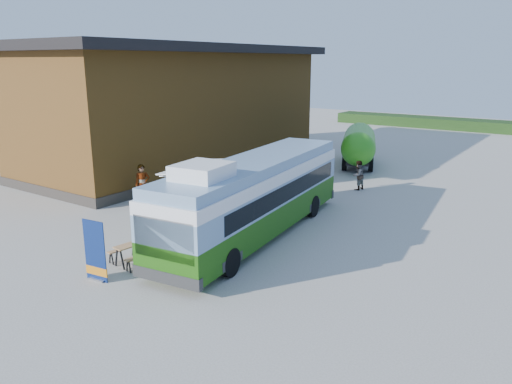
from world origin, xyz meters
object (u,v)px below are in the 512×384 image
Objects in this scene: banner at (95,256)px; picnic_table at (131,249)px; bus at (255,194)px; person_a at (143,184)px; person_b at (358,175)px; slurry_tanker at (359,144)px.

picnic_table is at bearing 87.65° from banner.
banner is at bearing -112.33° from bus.
person_b is at bearing -8.43° from person_a.
person_a is 1.22× the size of person_b.
person_b is (2.06, 14.97, -0.02)m from banner.
bus is 7.42× the size of person_b.
slurry_tanker is (-0.32, 20.49, 0.67)m from banner.
picnic_table is 0.87× the size of person_b.
slurry_tanker is at bearing 91.02° from bus.
slurry_tanker is at bearing -141.54° from person_b.
bus is at bearing -104.47° from slurry_tanker.
picnic_table is at bearing -103.24° from person_a.
banner reaches higher than person_b.
person_a is at bearing 120.63° from banner.
person_b is (2.18, 13.48, 0.25)m from picnic_table.
person_a is (-6.85, 0.65, -0.71)m from bus.
person_b is (0.38, 8.88, -0.88)m from bus.
slurry_tanker reaches higher than picnic_table.
picnic_table is 13.66m from person_b.
person_a is 14.59m from slurry_tanker.
bus is 1.78× the size of slurry_tanker.
bus reaches higher than person_a.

